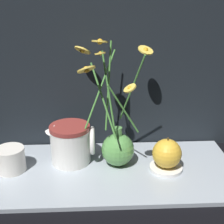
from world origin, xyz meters
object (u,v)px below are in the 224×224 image
Objects in this scene: vase_with_flowers at (117,142)px; ceramic_pitcher at (71,142)px; orange_fruit at (167,153)px; yellow_mug at (10,159)px.

vase_with_flowers is 0.14m from ceramic_pitcher.
yellow_mug is at bearing 177.79° from orange_fruit.
vase_with_flowers is at bearing -9.09° from ceramic_pitcher.
orange_fruit is at bearing -2.21° from yellow_mug.
yellow_mug is 0.18m from ceramic_pitcher.
ceramic_pitcher is (-0.13, 0.02, -0.01)m from vase_with_flowers.
yellow_mug is 0.64× the size of ceramic_pitcher.
yellow_mug is at bearing -166.30° from ceramic_pitcher.
yellow_mug is (-0.31, -0.02, -0.04)m from vase_with_flowers.
vase_with_flowers reaches higher than orange_fruit.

